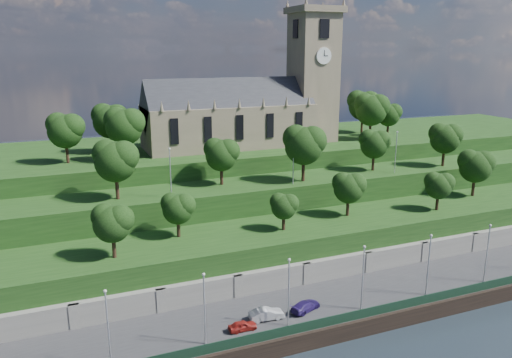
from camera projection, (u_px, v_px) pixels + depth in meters
name	position (u px, v px, depth m)	size (l,w,h in m)	color
ground	(385.00, 330.00, 60.74)	(320.00, 320.00, 0.00)	black
promenade	(358.00, 301.00, 65.87)	(160.00, 12.00, 2.00)	#2D2D30
quay_wall	(386.00, 322.00, 60.42)	(160.00, 0.50, 2.20)	black
fence	(384.00, 309.00, 60.63)	(160.00, 0.10, 1.20)	#163322
retaining_wall	(335.00, 272.00, 70.85)	(160.00, 2.10, 5.00)	slate
embankment_lower	(315.00, 247.00, 75.88)	(160.00, 12.00, 8.00)	#183913
embankment_upper	(284.00, 213.00, 85.23)	(160.00, 10.00, 12.00)	#183913
hilltop	(241.00, 177.00, 103.68)	(160.00, 32.00, 15.00)	#183913
church	(252.00, 106.00, 96.59)	(38.60, 12.35, 27.60)	#6E614D
trees_lower	(346.00, 188.00, 75.87)	(67.88, 9.12, 8.31)	black
trees_upper	(293.00, 147.00, 81.69)	(65.40, 8.69, 9.38)	black
trees_hilltop	(255.00, 114.00, 95.66)	(70.78, 16.19, 9.55)	black
lamp_posts_promenade	(363.00, 273.00, 60.54)	(60.36, 0.36, 8.43)	#B2B2B7
lamp_posts_upper	(293.00, 158.00, 79.95)	(40.36, 0.36, 7.46)	#B2B2B7
car_left	(243.00, 326.00, 56.96)	(1.34, 3.33, 1.13)	maroon
car_middle	(267.00, 314.00, 59.25)	(1.47, 4.21, 1.39)	#999A9D
car_right	(305.00, 306.00, 61.28)	(1.74, 4.29, 1.24)	navy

